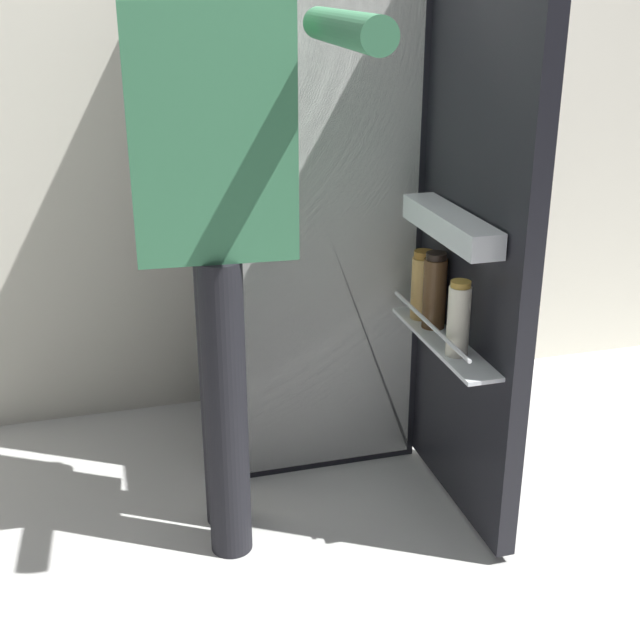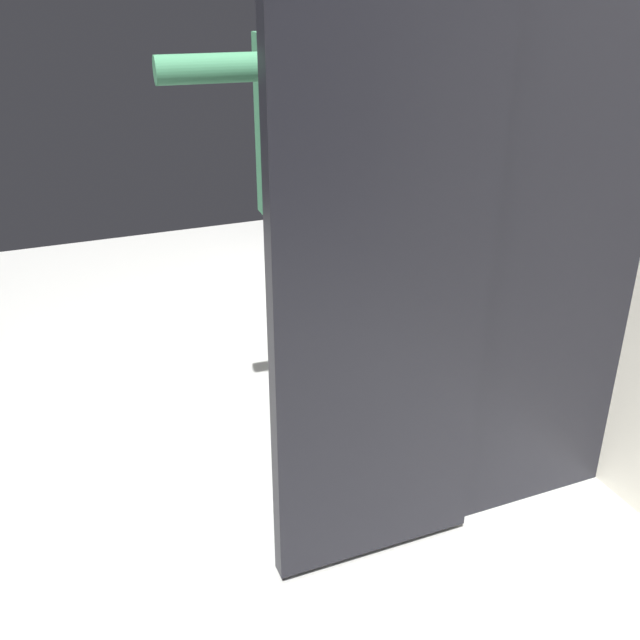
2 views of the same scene
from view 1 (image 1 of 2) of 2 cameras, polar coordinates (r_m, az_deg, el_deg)
The scene contains 4 objects.
ground_plane at distance 2.75m, azimuth 1.71°, elevation -12.45°, with size 6.22×6.22×0.00m, color silver.
kitchen_wall at distance 3.16m, azimuth -3.17°, elevation 17.56°, with size 4.40×0.10×2.63m, color silver.
refrigerator at distance 2.84m, azimuth -0.50°, elevation 7.91°, with size 0.71×1.25×1.73m.
person at distance 2.22m, azimuth -6.90°, elevation 9.12°, with size 0.55×0.76×1.76m.
Camera 1 is at (-0.70, -2.17, 1.55)m, focal length 47.74 mm.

